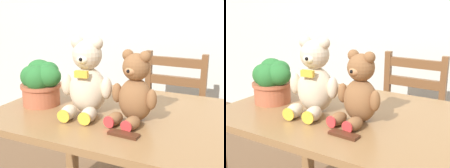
{
  "view_description": "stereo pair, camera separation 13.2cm",
  "coord_description": "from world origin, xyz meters",
  "views": [
    {
      "loc": [
        0.46,
        -0.82,
        1.21
      ],
      "look_at": [
        -0.09,
        0.33,
        0.86
      ],
      "focal_mm": 50.0,
      "sensor_mm": 36.0,
      "label": 1
    },
    {
      "loc": [
        0.58,
        -0.76,
        1.21
      ],
      "look_at": [
        -0.09,
        0.33,
        0.86
      ],
      "focal_mm": 50.0,
      "sensor_mm": 36.0,
      "label": 2
    }
  ],
  "objects": [
    {
      "name": "dining_table",
      "position": [
        0.0,
        0.39,
        0.61
      ],
      "size": [
        1.25,
        0.79,
        0.72
      ],
      "color": "olive",
      "rests_on": "ground_plane"
    },
    {
      "name": "wooden_chair_behind",
      "position": [
        -0.03,
        1.09,
        0.44
      ],
      "size": [
        0.42,
        0.39,
        0.87
      ],
      "rotation": [
        0.0,
        0.0,
        3.14
      ],
      "color": "brown",
      "rests_on": "ground_plane"
    },
    {
      "name": "teddy_bear_left",
      "position": [
        -0.2,
        0.31,
        0.86
      ],
      "size": [
        0.24,
        0.25,
        0.34
      ],
      "rotation": [
        0.0,
        0.0,
        3.27
      ],
      "color": "beige",
      "rests_on": "dining_table"
    },
    {
      "name": "teddy_bear_right",
      "position": [
        0.02,
        0.32,
        0.85
      ],
      "size": [
        0.21,
        0.22,
        0.3
      ],
      "rotation": [
        0.0,
        0.0,
        2.98
      ],
      "color": "brown",
      "rests_on": "dining_table"
    },
    {
      "name": "potted_plant",
      "position": [
        -0.46,
        0.32,
        0.83
      ],
      "size": [
        0.22,
        0.19,
        0.21
      ],
      "color": "#B25B3D",
      "rests_on": "dining_table"
    },
    {
      "name": "chocolate_bar",
      "position": [
        0.04,
        0.16,
        0.72
      ],
      "size": [
        0.12,
        0.05,
        0.01
      ],
      "primitive_type": "cube",
      "rotation": [
        0.0,
        0.0,
        -0.05
      ],
      "color": "#472314",
      "rests_on": "dining_table"
    }
  ]
}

